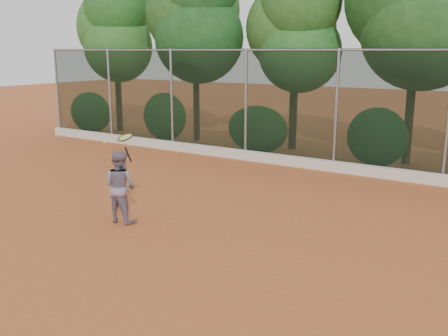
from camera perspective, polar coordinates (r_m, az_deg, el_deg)
The scene contains 7 objects.
ground at distance 9.10m, azimuth -3.43°, elevation -8.91°, with size 80.00×80.00×0.00m, color #AC5528.
concrete_curb at distance 14.87m, azimuth 12.15°, elevation 0.23°, with size 24.00×0.20×0.30m, color silver.
tennis_player at distance 10.35m, azimuth -11.78°, elevation -2.08°, with size 0.72×0.56×1.49m, color slate.
chainlink_fence at distance 14.76m, azimuth 12.72°, elevation 6.83°, with size 24.09×0.09×3.50m.
foliage_backdrop at distance 16.75m, azimuth 13.78°, elevation 16.23°, with size 23.70×3.63×7.55m.
tennis_racket at distance 9.86m, azimuth -11.19°, elevation 3.24°, with size 0.39×0.38×0.58m.
tennis_ball_in_flight at distance 11.21m, azimuth -13.46°, elevation 2.87°, with size 0.06×0.06×0.06m.
Camera 1 is at (4.98, -6.80, 3.44)m, focal length 40.00 mm.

